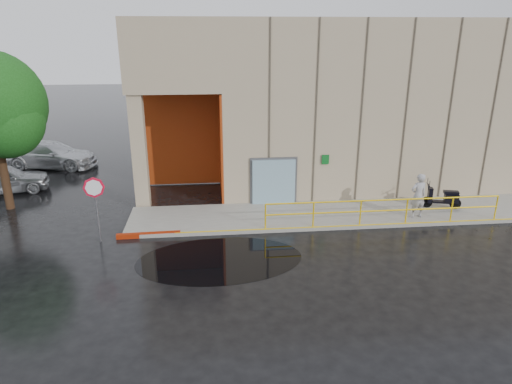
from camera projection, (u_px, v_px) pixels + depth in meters
ground at (292, 270)px, 15.01m from camera, size 120.00×120.00×0.00m
sidewalk at (365, 213)px, 19.59m from camera, size 20.00×3.00×0.15m
building at (352, 96)px, 24.42m from camera, size 20.00×10.17×8.00m
guardrail at (384, 211)px, 18.15m from camera, size 9.56×0.06×1.03m
person at (418, 196)px, 18.65m from camera, size 0.75×0.55×1.88m
scooter at (443, 192)px, 19.69m from camera, size 1.70×0.92×1.28m
stop_sign at (95, 195)px, 16.42m from camera, size 0.76×0.13×2.53m
red_curb at (149, 235)px, 17.41m from camera, size 2.40×0.25×0.18m
puddle at (220, 260)px, 15.70m from camera, size 5.90×3.82×0.01m
car_a at (3, 179)px, 22.07m from camera, size 4.40×2.64×1.40m
car_c at (51, 155)px, 26.28m from camera, size 5.47×3.04×1.50m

